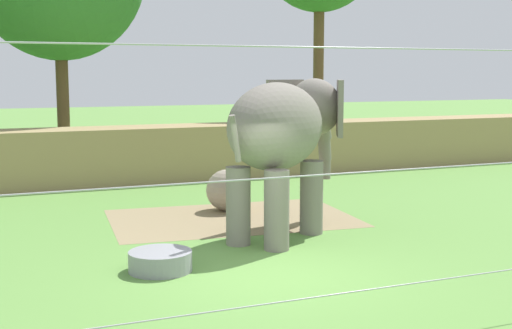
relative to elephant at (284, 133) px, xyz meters
The scene contains 7 objects.
ground_plane 3.66m from the elephant, 119.45° to the right, with size 120.00×120.00×0.00m, color #609342.
dirt_patch 3.00m from the elephant, 100.56° to the left, with size 5.62×3.69×0.01m, color #937F5B.
embankment_wall 8.70m from the elephant, 99.71° to the left, with size 36.00×1.80×1.72m, color tan.
elephant is the anchor object (origin of this frame).
enrichment_ball 3.37m from the elephant, 93.30° to the left, with size 1.03×1.03×1.03m, color gray.
cable_fence 5.93m from the elephant, 104.19° to the right, with size 12.21×0.21×3.85m.
water_tub 4.00m from the elephant, 152.95° to the right, with size 1.10×1.10×0.35m.
Camera 1 is at (-4.68, -10.42, 3.41)m, focal length 48.86 mm.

